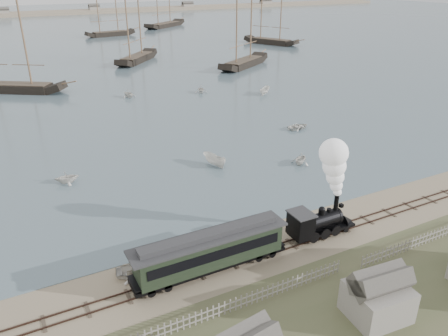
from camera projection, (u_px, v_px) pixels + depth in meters
name	position (u px, v px, depth m)	size (l,w,h in m)	color
ground	(261.00, 239.00, 39.89)	(600.00, 600.00, 0.00)	gray
harbor_water	(39.00, 32.00, 177.25)	(600.00, 336.00, 0.06)	#4A5F69
rail_track	(273.00, 250.00, 38.25)	(120.00, 1.80, 0.16)	#35241D
picket_fence_west	(236.00, 310.00, 31.49)	(19.00, 0.10, 1.20)	gray
picket_fence_east	(424.00, 244.00, 39.10)	(15.00, 0.10, 1.20)	gray
shed_mid	(375.00, 315.00, 31.03)	(4.00, 3.50, 3.60)	gray
far_spit	(22.00, 16.00, 241.92)	(500.00, 20.00, 1.80)	gray
locomotive	(331.00, 194.00, 39.11)	(7.11, 2.66, 8.87)	black
passenger_coach	(210.00, 250.00, 34.85)	(13.15, 2.54, 3.19)	black
beached_dinghy	(140.00, 270.00, 35.15)	(3.81, 2.72, 0.79)	silver
rowboat_1	(67.00, 177.00, 50.09)	(2.71, 2.34, 1.43)	silver
rowboat_2	(214.00, 160.00, 54.54)	(3.70, 1.39, 1.43)	silver
rowboat_3	(298.00, 126.00, 67.53)	(3.60, 2.57, 0.75)	silver
rowboat_4	(300.00, 159.00, 55.00)	(2.71, 2.34, 1.43)	silver
rowboat_5	(265.00, 91.00, 86.31)	(3.71, 1.39, 1.43)	silver
rowboat_7	(128.00, 93.00, 84.23)	(3.02, 2.60, 1.59)	silver
rowboat_8	(201.00, 89.00, 87.46)	(2.84, 2.45, 1.50)	silver
schooner_2	(7.00, 41.00, 84.27)	(19.96, 4.61, 20.00)	black
schooner_3	(134.00, 23.00, 113.86)	(19.30, 4.45, 20.00)	black
schooner_4	(245.00, 26.00, 108.09)	(20.31, 4.69, 20.00)	black
schooner_5	(272.00, 13.00, 142.58)	(19.47, 4.49, 20.00)	black
schooner_8	(108.00, 8.00, 160.80)	(18.62, 4.30, 20.00)	black
schooner_9	(164.00, 3.00, 188.37)	(25.60, 5.91, 20.00)	black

